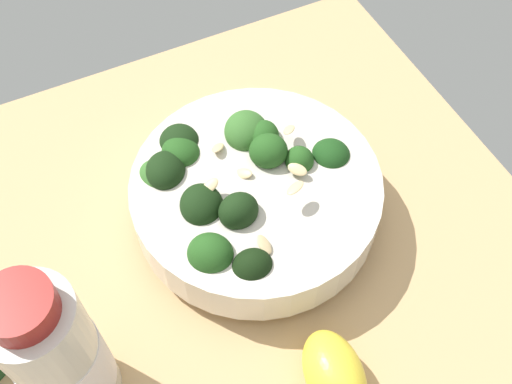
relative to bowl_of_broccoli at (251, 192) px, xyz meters
The scene contains 4 objects.
ground_plane 9.61cm from the bowl_of_broccoli, 139.33° to the left, with size 59.74×59.74×4.36cm, color tan.
bowl_of_broccoli is the anchor object (origin of this frame).
lemon_wedge 17.05cm from the bowl_of_broccoli, behind, with size 7.15×4.55×4.26cm, color yellow.
bottle_short 21.17cm from the bowl_of_broccoli, 114.50° to the left, with size 6.28×6.28×16.75cm.
Camera 1 is at (-21.74, 7.93, 48.88)cm, focal length 42.87 mm.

